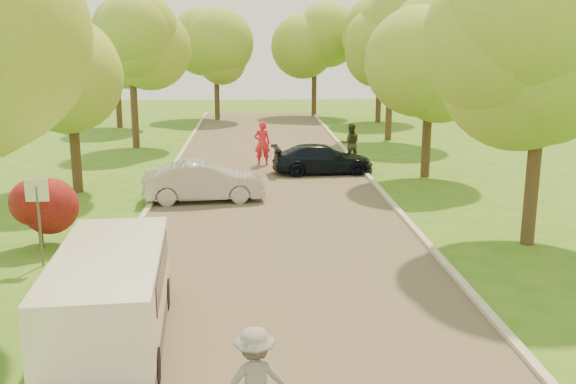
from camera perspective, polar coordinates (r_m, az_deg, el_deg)
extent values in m
plane|color=#316818|center=(12.48, 0.01, -12.24)|extent=(100.00, 100.00, 0.00)
cube|color=#4C4438|center=(19.99, -1.32, -2.33)|extent=(8.00, 60.00, 0.01)
cube|color=#B2AD9E|center=(20.25, -12.86, -2.30)|extent=(0.18, 60.00, 0.12)
cube|color=#B2AD9E|center=(20.51, 10.07, -1.97)|extent=(0.18, 60.00, 0.12)
cylinder|color=#59595E|center=(16.67, -21.19, -2.87)|extent=(0.06, 0.06, 2.00)
cube|color=white|center=(16.46, -21.45, 0.15)|extent=(0.55, 0.04, 0.55)
cylinder|color=#382619|center=(18.37, -21.12, -3.53)|extent=(0.12, 0.12, 0.70)
sphere|color=#590F0F|center=(18.18, -21.31, -1.26)|extent=(1.70, 1.70, 1.70)
cylinder|color=#382619|center=(24.39, -18.39, 3.62)|extent=(0.36, 0.36, 3.15)
sphere|color=olive|center=(24.11, -18.88, 10.27)|extent=(4.20, 4.20, 4.20)
sphere|color=olive|center=(23.94, -17.51, 11.86)|extent=(3.15, 3.15, 3.15)
cylinder|color=#382619|center=(33.95, -13.49, 7.04)|extent=(0.36, 0.36, 3.83)
sphere|color=olive|center=(33.77, -13.80, 12.70)|extent=(4.80, 4.80, 4.80)
sphere|color=olive|center=(33.66, -12.63, 13.98)|extent=(3.60, 3.60, 3.60)
cylinder|color=#382619|center=(18.20, 20.93, 1.42)|extent=(0.36, 0.36, 3.83)
sphere|color=olive|center=(17.87, 21.85, 12.18)|extent=(5.00, 5.00, 5.00)
sphere|color=olive|center=(18.21, 24.26, 14.34)|extent=(3.75, 3.75, 3.75)
cylinder|color=#382619|center=(26.47, 12.22, 4.95)|extent=(0.36, 0.36, 3.38)
sphere|color=olive|center=(26.22, 12.55, 11.46)|extent=(4.40, 4.40, 4.40)
sphere|color=olive|center=(26.40, 14.03, 12.83)|extent=(3.30, 3.30, 3.30)
cylinder|color=#382619|center=(36.22, 8.98, 7.78)|extent=(0.36, 0.36, 4.05)
sphere|color=olive|center=(36.07, 9.19, 13.46)|extent=(5.20, 5.20, 5.20)
sphere|color=olive|center=(36.25, 10.48, 14.64)|extent=(3.90, 3.90, 3.90)
cylinder|color=#382619|center=(42.23, -14.85, 7.96)|extent=(0.36, 0.36, 3.60)
sphere|color=olive|center=(42.08, -15.12, 12.43)|extent=(5.00, 5.00, 5.00)
sphere|color=olive|center=(41.94, -14.15, 13.51)|extent=(3.75, 3.75, 3.75)
cylinder|color=#382619|center=(44.24, 8.07, 8.63)|extent=(0.36, 0.36, 3.83)
sphere|color=olive|center=(44.10, 8.21, 13.05)|extent=(5.00, 5.00, 5.00)
sphere|color=olive|center=(44.26, 9.23, 13.99)|extent=(3.75, 3.75, 3.75)
cylinder|color=#382619|center=(45.45, -6.33, 8.52)|extent=(0.36, 0.36, 3.38)
sphere|color=olive|center=(45.31, -6.44, 12.46)|extent=(4.80, 4.80, 4.80)
sphere|color=olive|center=(45.27, -5.52, 13.39)|extent=(3.60, 3.60, 3.60)
cylinder|color=#382619|center=(47.61, 2.33, 8.93)|extent=(0.36, 0.36, 3.60)
sphere|color=olive|center=(47.47, 2.37, 12.91)|extent=(5.00, 5.00, 5.00)
sphere|color=olive|center=(47.56, 3.30, 13.80)|extent=(3.75, 3.75, 3.75)
cube|color=white|center=(11.99, -15.51, -8.84)|extent=(2.15, 4.72, 1.58)
cube|color=black|center=(12.26, -15.32, -11.75)|extent=(2.18, 4.82, 0.29)
cube|color=black|center=(12.08, -15.47, -6.72)|extent=(2.08, 3.39, 0.53)
cylinder|color=black|center=(11.05, -20.72, -14.90)|extent=(0.28, 0.65, 0.63)
cylinder|color=black|center=(10.79, -11.97, -15.00)|extent=(0.28, 0.65, 0.63)
cylinder|color=black|center=(13.77, -17.89, -8.96)|extent=(0.28, 0.65, 0.63)
cylinder|color=black|center=(13.56, -11.03, -8.89)|extent=(0.28, 0.65, 0.63)
imported|color=#A6A6AA|center=(22.17, -7.50, 0.91)|extent=(4.24, 1.82, 1.36)
imported|color=black|center=(26.70, 3.09, 2.95)|extent=(4.31, 2.02, 1.22)
imported|color=gray|center=(9.08, -2.95, -16.44)|extent=(1.07, 0.70, 1.55)
imported|color=red|center=(28.42, -2.31, 4.34)|extent=(0.74, 0.52, 1.96)
imported|color=#31331F|center=(29.01, 5.57, 4.32)|extent=(0.88, 0.69, 1.80)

